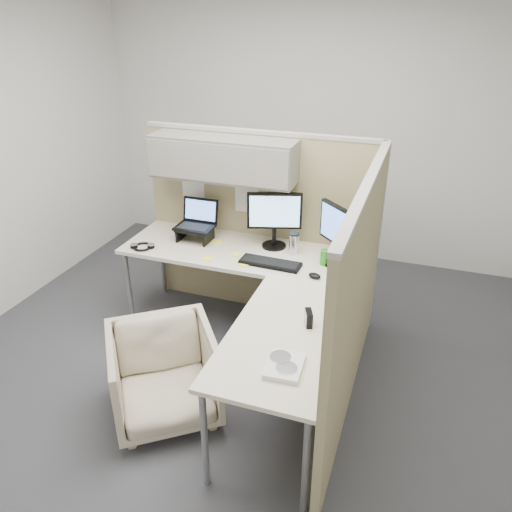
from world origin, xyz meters
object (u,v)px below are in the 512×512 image
(desk, at_px, (254,283))
(office_chair, at_px, (164,371))
(monitor_left, at_px, (274,216))
(keyboard, at_px, (270,263))

(desk, height_order, office_chair, desk)
(desk, bearing_deg, monitor_left, 92.19)
(desk, bearing_deg, keyboard, 78.97)
(monitor_left, bearing_deg, office_chair, -122.25)
(desk, height_order, keyboard, keyboard)
(monitor_left, height_order, keyboard, monitor_left)
(desk, xyz_separation_m, office_chair, (-0.37, -0.74, -0.34))
(monitor_left, relative_size, keyboard, 0.98)
(desk, distance_m, monitor_left, 0.65)
(monitor_left, xyz_separation_m, keyboard, (0.07, -0.32, -0.26))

